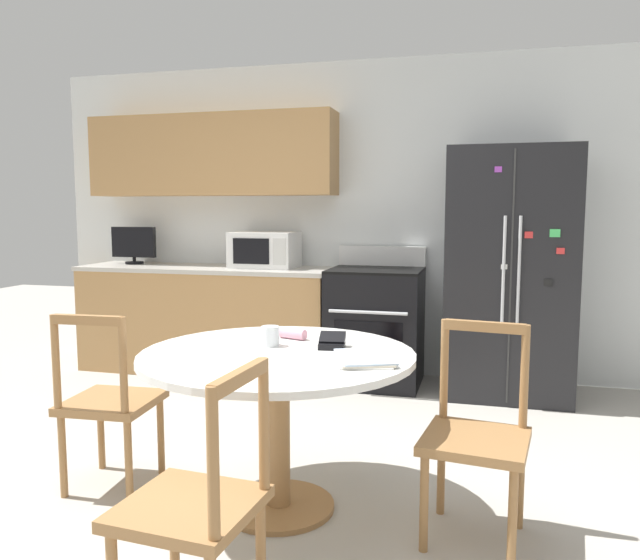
{
  "coord_description": "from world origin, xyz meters",
  "views": [
    {
      "loc": [
        1.16,
        -2.56,
        1.39
      ],
      "look_at": [
        0.18,
        1.15,
        0.95
      ],
      "focal_mm": 35.0,
      "sensor_mm": 36.0,
      "label": 1
    }
  ],
  "objects_px": {
    "dining_chair_left": "(109,403)",
    "candle_glass": "(270,337)",
    "wallet": "(332,342)",
    "oven_range": "(376,325)",
    "microwave": "(265,250)",
    "refrigerator": "(509,273)",
    "countertop_tv": "(134,244)",
    "dining_chair_right": "(476,437)",
    "dining_chair_near": "(197,508)"
  },
  "relations": [
    {
      "from": "dining_chair_near",
      "to": "dining_chair_right",
      "type": "relative_size",
      "value": 1.0
    },
    {
      "from": "refrigerator",
      "to": "candle_glass",
      "type": "bearing_deg",
      "value": -119.27
    },
    {
      "from": "oven_range",
      "to": "dining_chair_left",
      "type": "relative_size",
      "value": 1.2
    },
    {
      "from": "oven_range",
      "to": "dining_chair_right",
      "type": "xyz_separation_m",
      "value": [
        0.81,
        -2.21,
        -0.03
      ]
    },
    {
      "from": "countertop_tv",
      "to": "candle_glass",
      "type": "xyz_separation_m",
      "value": [
        2.05,
        -2.19,
        -0.29
      ]
    },
    {
      "from": "dining_chair_left",
      "to": "refrigerator",
      "type": "bearing_deg",
      "value": 44.14
    },
    {
      "from": "dining_chair_right",
      "to": "microwave",
      "type": "bearing_deg",
      "value": -44.87
    },
    {
      "from": "wallet",
      "to": "countertop_tv",
      "type": "bearing_deg",
      "value": 137.37
    },
    {
      "from": "oven_range",
      "to": "dining_chair_near",
      "type": "distance_m",
      "value": 3.08
    },
    {
      "from": "dining_chair_near",
      "to": "candle_glass",
      "type": "bearing_deg",
      "value": 10.25
    },
    {
      "from": "refrigerator",
      "to": "microwave",
      "type": "relative_size",
      "value": 3.44
    },
    {
      "from": "dining_chair_near",
      "to": "dining_chair_left",
      "type": "bearing_deg",
      "value": 50.32
    },
    {
      "from": "candle_glass",
      "to": "wallet",
      "type": "height_order",
      "value": "candle_glass"
    },
    {
      "from": "dining_chair_near",
      "to": "dining_chair_right",
      "type": "distance_m",
      "value": 1.22
    },
    {
      "from": "oven_range",
      "to": "wallet",
      "type": "distance_m",
      "value": 2.08
    },
    {
      "from": "microwave",
      "to": "wallet",
      "type": "distance_m",
      "value": 2.41
    },
    {
      "from": "dining_chair_left",
      "to": "wallet",
      "type": "xyz_separation_m",
      "value": [
        1.1,
        0.15,
        0.34
      ]
    },
    {
      "from": "candle_glass",
      "to": "wallet",
      "type": "xyz_separation_m",
      "value": [
        0.29,
        0.03,
        -0.01
      ]
    },
    {
      "from": "microwave",
      "to": "candle_glass",
      "type": "relative_size",
      "value": 5.65
    },
    {
      "from": "dining_chair_right",
      "to": "candle_glass",
      "type": "bearing_deg",
      "value": -0.18
    },
    {
      "from": "countertop_tv",
      "to": "candle_glass",
      "type": "height_order",
      "value": "countertop_tv"
    },
    {
      "from": "microwave",
      "to": "dining_chair_right",
      "type": "relative_size",
      "value": 0.59
    },
    {
      "from": "dining_chair_right",
      "to": "refrigerator",
      "type": "bearing_deg",
      "value": -87.42
    },
    {
      "from": "refrigerator",
      "to": "wallet",
      "type": "xyz_separation_m",
      "value": [
        -0.86,
        -2.02,
        -0.14
      ]
    },
    {
      "from": "oven_range",
      "to": "microwave",
      "type": "bearing_deg",
      "value": 175.24
    },
    {
      "from": "oven_range",
      "to": "dining_chair_right",
      "type": "relative_size",
      "value": 1.2
    },
    {
      "from": "dining_chair_near",
      "to": "dining_chair_right",
      "type": "xyz_separation_m",
      "value": [
        0.86,
        0.87,
        0.0
      ]
    },
    {
      "from": "microwave",
      "to": "countertop_tv",
      "type": "distance_m",
      "value": 1.24
    },
    {
      "from": "refrigerator",
      "to": "dining_chair_right",
      "type": "height_order",
      "value": "refrigerator"
    },
    {
      "from": "dining_chair_left",
      "to": "candle_glass",
      "type": "relative_size",
      "value": 9.58
    },
    {
      "from": "candle_glass",
      "to": "wallet",
      "type": "distance_m",
      "value": 0.3
    },
    {
      "from": "refrigerator",
      "to": "microwave",
      "type": "height_order",
      "value": "refrigerator"
    },
    {
      "from": "dining_chair_near",
      "to": "oven_range",
      "type": "bearing_deg",
      "value": 3.68
    },
    {
      "from": "microwave",
      "to": "dining_chair_left",
      "type": "bearing_deg",
      "value": -90.05
    },
    {
      "from": "dining_chair_right",
      "to": "wallet",
      "type": "bearing_deg",
      "value": -6.24
    },
    {
      "from": "wallet",
      "to": "oven_range",
      "type": "bearing_deg",
      "value": 94.02
    },
    {
      "from": "microwave",
      "to": "countertop_tv",
      "type": "xyz_separation_m",
      "value": [
        -1.24,
        0.02,
        0.03
      ]
    },
    {
      "from": "microwave",
      "to": "refrigerator",
      "type": "bearing_deg",
      "value": -3.29
    },
    {
      "from": "microwave",
      "to": "wallet",
      "type": "height_order",
      "value": "microwave"
    },
    {
      "from": "dining_chair_right",
      "to": "candle_glass",
      "type": "relative_size",
      "value": 9.58
    },
    {
      "from": "oven_range",
      "to": "dining_chair_left",
      "type": "xyz_separation_m",
      "value": [
        -0.96,
        -2.2,
        -0.03
      ]
    },
    {
      "from": "dining_chair_left",
      "to": "dining_chair_right",
      "type": "distance_m",
      "value": 1.77
    },
    {
      "from": "refrigerator",
      "to": "candle_glass",
      "type": "distance_m",
      "value": 2.35
    },
    {
      "from": "dining_chair_right",
      "to": "wallet",
      "type": "relative_size",
      "value": 6.38
    },
    {
      "from": "refrigerator",
      "to": "oven_range",
      "type": "bearing_deg",
      "value": 178.13
    },
    {
      "from": "countertop_tv",
      "to": "wallet",
      "type": "height_order",
      "value": "countertop_tv"
    },
    {
      "from": "dining_chair_near",
      "to": "dining_chair_left",
      "type": "distance_m",
      "value": 1.26
    },
    {
      "from": "wallet",
      "to": "candle_glass",
      "type": "bearing_deg",
      "value": -173.61
    },
    {
      "from": "oven_range",
      "to": "dining_chair_left",
      "type": "distance_m",
      "value": 2.4
    },
    {
      "from": "dining_chair_left",
      "to": "dining_chair_right",
      "type": "relative_size",
      "value": 1.0
    }
  ]
}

